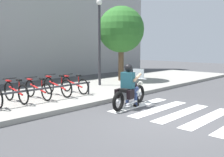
% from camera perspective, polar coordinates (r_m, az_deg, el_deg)
% --- Properties ---
extents(ground_plane, '(48.00, 48.00, 0.00)m').
position_cam_1_polar(ground_plane, '(7.41, 11.00, -8.80)').
color(ground_plane, '#424244').
extents(sidewalk, '(24.00, 4.40, 0.15)m').
position_cam_1_polar(sidewalk, '(10.65, -11.31, -3.53)').
color(sidewalk, gray).
rests_on(sidewalk, ground).
extents(crosswalk_stripe_1, '(2.80, 0.40, 0.01)m').
position_cam_1_polar(crosswalk_stripe_1, '(7.95, 19.99, -7.98)').
color(crosswalk_stripe_1, white).
rests_on(crosswalk_stripe_1, ground).
extents(crosswalk_stripe_2, '(2.80, 0.40, 0.01)m').
position_cam_1_polar(crosswalk_stripe_2, '(8.28, 14.86, -7.19)').
color(crosswalk_stripe_2, white).
rests_on(crosswalk_stripe_2, ground).
extents(crosswalk_stripe_3, '(2.80, 0.40, 0.01)m').
position_cam_1_polar(crosswalk_stripe_3, '(8.68, 10.18, -6.41)').
color(crosswalk_stripe_3, white).
rests_on(crosswalk_stripe_3, ground).
extents(crosswalk_stripe_4, '(2.80, 0.40, 0.01)m').
position_cam_1_polar(crosswalk_stripe_4, '(9.12, 5.95, -5.67)').
color(crosswalk_stripe_4, white).
rests_on(crosswalk_stripe_4, ground).
extents(motorcycle, '(2.12, 0.82, 1.21)m').
position_cam_1_polar(motorcycle, '(8.78, 3.91, -3.14)').
color(motorcycle, black).
rests_on(motorcycle, ground).
extents(rider, '(0.70, 0.63, 1.43)m').
position_cam_1_polar(rider, '(8.66, 3.67, -0.84)').
color(rider, '#1E4C59').
rests_on(rider, ground).
extents(bicycle_2, '(0.48, 1.61, 0.79)m').
position_cam_1_polar(bicycle_2, '(9.23, -19.99, -2.71)').
color(bicycle_2, black).
rests_on(bicycle_2, sidewalk).
extents(bicycle_3, '(0.48, 1.67, 0.76)m').
position_cam_1_polar(bicycle_3, '(9.62, -15.67, -2.24)').
color(bicycle_3, black).
rests_on(bicycle_3, sidewalk).
extents(bicycle_4, '(0.48, 1.75, 0.79)m').
position_cam_1_polar(bicycle_4, '(10.06, -11.70, -1.65)').
color(bicycle_4, black).
rests_on(bicycle_4, sidewalk).
extents(bicycle_5, '(0.48, 1.63, 0.74)m').
position_cam_1_polar(bicycle_5, '(10.54, -8.09, -1.28)').
color(bicycle_5, black).
rests_on(bicycle_5, sidewalk).
extents(bike_rack, '(4.67, 0.07, 0.49)m').
position_cam_1_polar(bike_rack, '(8.93, -16.06, -2.47)').
color(bike_rack, '#333338').
rests_on(bike_rack, sidewalk).
extents(street_lamp, '(0.28, 0.28, 4.12)m').
position_cam_1_polar(street_lamp, '(12.47, -2.72, 9.38)').
color(street_lamp, '#2D2D33').
rests_on(street_lamp, ground).
extents(tree_near_rack, '(2.43, 2.43, 4.07)m').
position_cam_1_polar(tree_near_rack, '(14.20, 1.98, 10.43)').
color(tree_near_rack, brown).
rests_on(tree_near_rack, ground).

